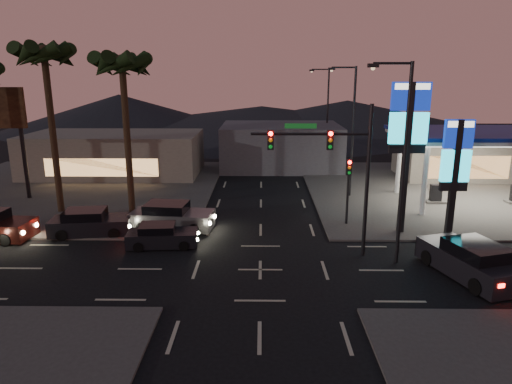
{
  "coord_description": "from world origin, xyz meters",
  "views": [
    {
      "loc": [
        0.07,
        -20.93,
        9.41
      ],
      "look_at": [
        -0.26,
        3.83,
        3.0
      ],
      "focal_mm": 32.0,
      "sensor_mm": 36.0,
      "label": 1
    }
  ],
  "objects_px": {
    "suv_station": "(471,261)",
    "pylon_sign_tall": "(408,128)",
    "gas_station": "(483,136)",
    "car_lane_b_front": "(171,217)",
    "car_lane_b_mid": "(90,223)",
    "pylon_sign_short": "(456,161)",
    "traffic_signal_mast": "(334,159)",
    "car_lane_a_front": "(162,236)"
  },
  "relations": [
    {
      "from": "gas_station",
      "to": "car_lane_b_front",
      "type": "distance_m",
      "value": 22.78
    },
    {
      "from": "car_lane_b_mid",
      "to": "car_lane_b_front",
      "type": "bearing_deg",
      "value": 13.06
    },
    {
      "from": "pylon_sign_tall",
      "to": "traffic_signal_mast",
      "type": "distance_m",
      "value": 6.02
    },
    {
      "from": "car_lane_b_front",
      "to": "car_lane_b_mid",
      "type": "relative_size",
      "value": 1.08
    },
    {
      "from": "car_lane_b_mid",
      "to": "suv_station",
      "type": "distance_m",
      "value": 21.07
    },
    {
      "from": "car_lane_a_front",
      "to": "car_lane_b_front",
      "type": "xyz_separation_m",
      "value": [
        -0.02,
        2.96,
        0.18
      ]
    },
    {
      "from": "pylon_sign_short",
      "to": "traffic_signal_mast",
      "type": "distance_m",
      "value": 7.69
    },
    {
      "from": "pylon_sign_tall",
      "to": "car_lane_b_front",
      "type": "height_order",
      "value": "pylon_sign_tall"
    },
    {
      "from": "pylon_sign_short",
      "to": "suv_station",
      "type": "bearing_deg",
      "value": -100.66
    },
    {
      "from": "car_lane_b_front",
      "to": "suv_station",
      "type": "distance_m",
      "value": 17.01
    },
    {
      "from": "gas_station",
      "to": "car_lane_b_front",
      "type": "height_order",
      "value": "gas_station"
    },
    {
      "from": "car_lane_a_front",
      "to": "suv_station",
      "type": "height_order",
      "value": "suv_station"
    },
    {
      "from": "car_lane_b_front",
      "to": "pylon_sign_short",
      "type": "bearing_deg",
      "value": -5.48
    },
    {
      "from": "gas_station",
      "to": "pylon_sign_tall",
      "type": "height_order",
      "value": "pylon_sign_tall"
    },
    {
      "from": "traffic_signal_mast",
      "to": "car_lane_b_mid",
      "type": "distance_m",
      "value": 15.04
    },
    {
      "from": "gas_station",
      "to": "car_lane_a_front",
      "type": "relative_size",
      "value": 2.98
    },
    {
      "from": "suv_station",
      "to": "pylon_sign_tall",
      "type": "bearing_deg",
      "value": 103.88
    },
    {
      "from": "pylon_sign_tall",
      "to": "car_lane_a_front",
      "type": "distance_m",
      "value": 15.39
    },
    {
      "from": "gas_station",
      "to": "pylon_sign_tall",
      "type": "bearing_deg",
      "value": -139.09
    },
    {
      "from": "traffic_signal_mast",
      "to": "car_lane_b_mid",
      "type": "bearing_deg",
      "value": 167.87
    },
    {
      "from": "gas_station",
      "to": "pylon_sign_short",
      "type": "distance_m",
      "value": 9.02
    },
    {
      "from": "gas_station",
      "to": "suv_station",
      "type": "bearing_deg",
      "value": -115.24
    },
    {
      "from": "suv_station",
      "to": "gas_station",
      "type": "bearing_deg",
      "value": 64.76
    },
    {
      "from": "gas_station",
      "to": "car_lane_a_front",
      "type": "bearing_deg",
      "value": -157.65
    },
    {
      "from": "car_lane_b_front",
      "to": "car_lane_b_mid",
      "type": "bearing_deg",
      "value": -166.94
    },
    {
      "from": "traffic_signal_mast",
      "to": "car_lane_a_front",
      "type": "bearing_deg",
      "value": 172.99
    },
    {
      "from": "car_lane_a_front",
      "to": "car_lane_b_front",
      "type": "distance_m",
      "value": 2.96
    },
    {
      "from": "pylon_sign_short",
      "to": "car_lane_a_front",
      "type": "height_order",
      "value": "pylon_sign_short"
    },
    {
      "from": "pylon_sign_tall",
      "to": "suv_station",
      "type": "distance_m",
      "value": 8.45
    },
    {
      "from": "suv_station",
      "to": "car_lane_b_mid",
      "type": "bearing_deg",
      "value": 164.37
    },
    {
      "from": "gas_station",
      "to": "traffic_signal_mast",
      "type": "xyz_separation_m",
      "value": [
        -12.24,
        -10.01,
        0.15
      ]
    },
    {
      "from": "car_lane_b_front",
      "to": "suv_station",
      "type": "height_order",
      "value": "suv_station"
    },
    {
      "from": "pylon_sign_tall",
      "to": "suv_station",
      "type": "relative_size",
      "value": 1.56
    },
    {
      "from": "suv_station",
      "to": "car_lane_b_front",
      "type": "bearing_deg",
      "value": 156.56
    },
    {
      "from": "car_lane_a_front",
      "to": "traffic_signal_mast",
      "type": "bearing_deg",
      "value": -7.01
    },
    {
      "from": "car_lane_a_front",
      "to": "car_lane_b_mid",
      "type": "distance_m",
      "value": 5.07
    },
    {
      "from": "car_lane_a_front",
      "to": "car_lane_b_mid",
      "type": "bearing_deg",
      "value": 158.37
    },
    {
      "from": "suv_station",
      "to": "pylon_sign_short",
      "type": "bearing_deg",
      "value": 79.34
    },
    {
      "from": "traffic_signal_mast",
      "to": "suv_station",
      "type": "bearing_deg",
      "value": -23.02
    },
    {
      "from": "gas_station",
      "to": "traffic_signal_mast",
      "type": "relative_size",
      "value": 1.53
    },
    {
      "from": "pylon_sign_short",
      "to": "suv_station",
      "type": "distance_m",
      "value": 6.51
    },
    {
      "from": "car_lane_b_front",
      "to": "car_lane_b_mid",
      "type": "distance_m",
      "value": 4.82
    }
  ]
}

